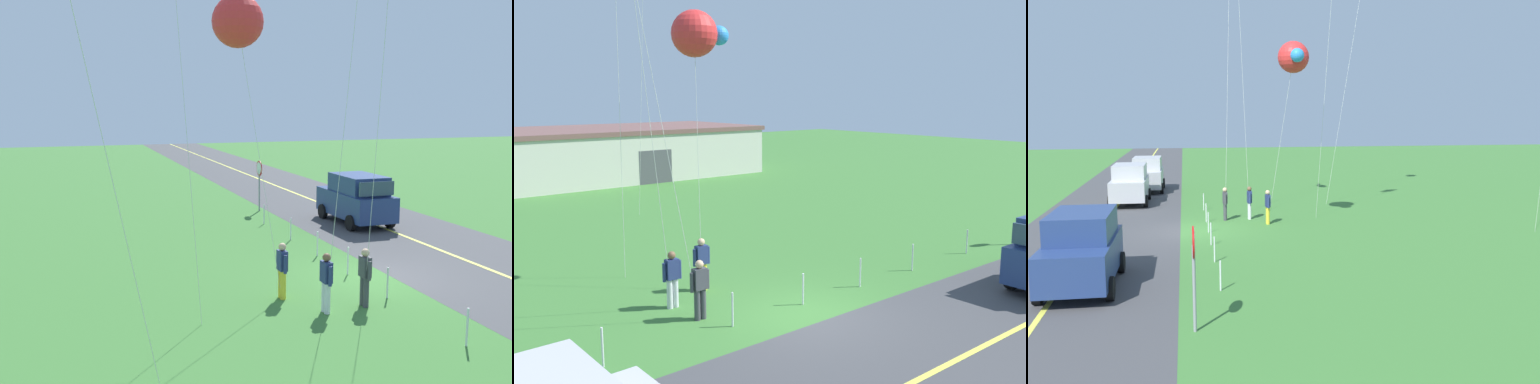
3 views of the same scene
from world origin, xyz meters
The scene contains 17 objects.
ground_plane centered at (0.00, 0.00, -0.05)m, with size 120.00×120.00×0.10m, color #3D7533.
asphalt_road centered at (0.00, -4.00, 0.00)m, with size 120.00×7.00×0.00m, color #424244.
road_centre_stripe centered at (0.00, -4.00, 0.01)m, with size 120.00×0.16×0.00m, color #E5E04C.
car_suv_foreground centered at (7.60, -3.32, 1.15)m, with size 4.40×2.12×2.24m.
car_parked_west_far centered at (-13.62, -2.69, 1.15)m, with size 4.40×2.12×2.24m.
car_parked_west_near centered at (-8.41, -3.36, 1.15)m, with size 4.40×2.12×2.24m.
stop_sign centered at (11.81, -0.10, 1.80)m, with size 0.76×0.08×2.56m.
person_adult_near centered at (-2.31, 1.63, 0.86)m, with size 0.58×0.22×1.60m.
person_adult_companion centered at (-2.43, 2.82, 0.86)m, with size 0.58×0.22×1.60m.
person_child_watcher centered at (-1.02, 3.52, 0.86)m, with size 0.58×0.22×1.60m.
kite_yellow_high centered at (-0.34, 4.60, 7.60)m, with size 1.90×1.79×8.30m.
fence_post_0 centered at (-5.39, 0.70, 0.45)m, with size 0.05×0.05×0.90m, color silver.
fence_post_1 centered at (-1.94, 0.70, 0.45)m, with size 0.05×0.05×0.90m, color silver.
fence_post_2 centered at (0.49, 0.70, 0.45)m, with size 0.05×0.05×0.90m, color silver.
fence_post_3 centered at (2.87, 0.70, 0.45)m, with size 0.05×0.05×0.90m, color silver.
fence_post_4 centered at (5.47, 0.70, 0.45)m, with size 0.05×0.05×0.90m, color silver.
fence_post_5 centered at (8.74, 0.70, 0.45)m, with size 0.05×0.05×0.90m, color silver.
Camera 3 is at (25.00, -0.26, 5.17)m, focal length 40.14 mm.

